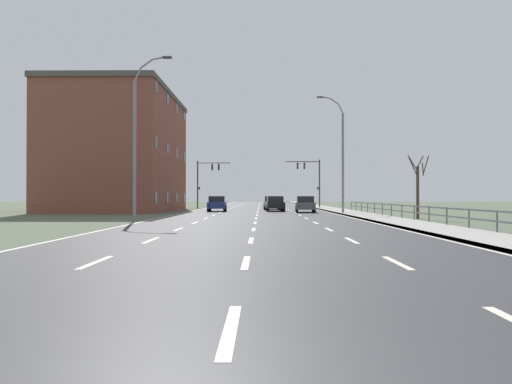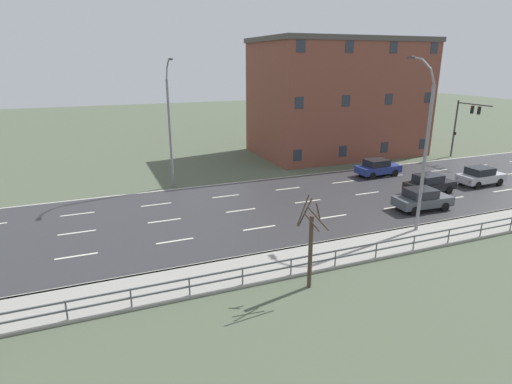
{
  "view_description": "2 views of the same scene",
  "coord_description": "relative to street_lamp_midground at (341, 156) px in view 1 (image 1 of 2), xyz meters",
  "views": [
    {
      "loc": [
        0.36,
        -3.41,
        1.56
      ],
      "look_at": [
        -0.41,
        63.61,
        2.17
      ],
      "focal_mm": 32.67,
      "sensor_mm": 36.0,
      "label": 1
    },
    {
      "loc": [
        26.31,
        19.66,
        10.23
      ],
      "look_at": [
        0.0,
        30.16,
        1.26
      ],
      "focal_mm": 29.29,
      "sensor_mm": 36.0,
      "label": 2
    }
  ],
  "objects": [
    {
      "name": "car_near_right",
      "position": [
        -5.91,
        12.3,
        -4.33
      ],
      "size": [
        1.86,
        4.11,
        1.57
      ],
      "rotation": [
        0.0,
        0.0,
        0.01
      ],
      "color": "#B7B7BC",
      "rests_on": "ground"
    },
    {
      "name": "road_asphalt_strip",
      "position": [
        -7.45,
        22.09,
        -5.13
      ],
      "size": [
        14.0,
        120.0,
        0.03
      ],
      "color": "#303033",
      "rests_on": "ground"
    },
    {
      "name": "ground_plane",
      "position": [
        -7.45,
        10.09,
        -5.2
      ],
      "size": [
        160.0,
        160.0,
        0.12
      ],
      "color": "#4C5642"
    },
    {
      "name": "traffic_signal_left",
      "position": [
        -14.34,
        18.77,
        -0.97
      ],
      "size": [
        4.31,
        0.36,
        6.14
      ],
      "color": "#38383A",
      "rests_on": "ground"
    },
    {
      "name": "brick_building",
      "position": [
        -22.1,
        7.97,
        1.14
      ],
      "size": [
        11.29,
        18.2,
        12.53
      ],
      "color": "brown",
      "rests_on": "ground"
    },
    {
      "name": "street_lamp_midground",
      "position": [
        0.0,
        0.0,
        0.0
      ],
      "size": [
        2.4,
        0.24,
        10.48
      ],
      "color": "slate",
      "rests_on": "ground"
    },
    {
      "name": "sidewalk_right",
      "position": [
        0.98,
        22.09,
        -5.08
      ],
      "size": [
        3.0,
        120.0,
        0.12
      ],
      "color": "gray",
      "rests_on": "ground"
    },
    {
      "name": "car_far_right",
      "position": [
        -2.89,
        3.18,
        -4.33
      ],
      "size": [
        2.02,
        4.19,
        1.57
      ],
      "rotation": [
        0.0,
        0.0,
        -0.06
      ],
      "color": "#474C51",
      "rests_on": "ground"
    },
    {
      "name": "car_distant",
      "position": [
        -5.7,
        6.49,
        -4.33
      ],
      "size": [
        2.01,
        4.19,
        1.57
      ],
      "rotation": [
        0.0,
        0.0,
        0.05
      ],
      "color": "black",
      "rests_on": "ground"
    },
    {
      "name": "car_mid_centre",
      "position": [
        -11.6,
        6.0,
        -4.33
      ],
      "size": [
        1.94,
        4.15,
        1.57
      ],
      "rotation": [
        0.0,
        0.0,
        0.03
      ],
      "color": "navy",
      "rests_on": "ground"
    },
    {
      "name": "street_lamp_left_bank",
      "position": [
        -14.9,
        -12.24,
        -0.04
      ],
      "size": [
        2.42,
        0.24,
        10.4
      ],
      "color": "slate",
      "rests_on": "ground"
    },
    {
      "name": "guardrail",
      "position": [
        2.4,
        -11.09,
        -4.43
      ],
      "size": [
        0.07,
        38.06,
        1.0
      ],
      "color": "#515459",
      "rests_on": "ground"
    },
    {
      "name": "traffic_signal_right",
      "position": [
        -0.59,
        18.99,
        -0.86
      ],
      "size": [
        4.45,
        0.36,
        6.3
      ],
      "color": "#38383A",
      "rests_on": "ground"
    },
    {
      "name": "bare_tree_mid",
      "position": [
        3.6,
        -9.47,
        -2.99
      ],
      "size": [
        1.23,
        1.25,
        4.39
      ],
      "color": "#423328",
      "rests_on": "ground"
    }
  ]
}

